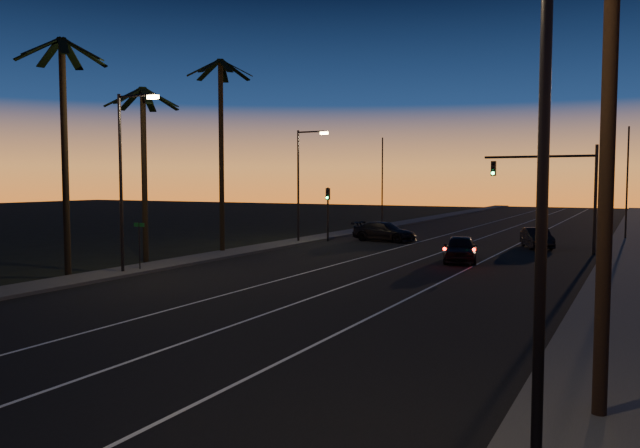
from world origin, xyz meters
The scene contains 21 objects.
road centered at (0.00, 30.00, 0.01)m, with size 20.00×170.00×0.01m, color black.
sidewalk_left centered at (-11.20, 30.00, 0.08)m, with size 2.40×170.00×0.16m, color #383835.
sidewalk_right centered at (11.20, 30.00, 0.08)m, with size 2.40×170.00×0.16m, color #383835.
lane_stripe_left centered at (-3.00, 30.00, 0.02)m, with size 0.12×160.00×0.01m, color silver.
lane_stripe_mid centered at (0.50, 30.00, 0.02)m, with size 0.12×160.00×0.01m, color silver.
lane_stripe_right centered at (4.00, 30.00, 0.02)m, with size 0.12×160.00×0.01m, color silver.
palm_near centered at (-12.60, 18.00, 7.07)m, with size 4.25×4.16×11.53m.
palm_mid centered at (-13.20, 24.00, 6.25)m, with size 4.25×4.16×10.03m.
palm_far centered at (-12.20, 30.00, 7.61)m, with size 4.25×4.16×12.53m.
streetlight_left_near centered at (-10.70, 20.00, 5.32)m, with size 2.55×0.26×9.00m.
streetlight_left_far centered at (-10.69, 38.00, 5.06)m, with size 2.55×0.26×8.50m.
streetlight_right_near centered at (10.70, 6.00, 5.32)m, with size 2.55×0.26×9.00m.
street_sign centered at (-10.80, 21.00, 1.66)m, with size 0.70×0.06×2.60m.
utility_pole centered at (11.60, 10.00, 5.32)m, with size 2.20×0.28×10.00m.
signal_mast centered at (7.14, 39.99, 4.78)m, with size 7.10×0.41×7.00m.
signal_post centered at (-9.50, 39.98, 2.89)m, with size 0.28×0.37×4.20m.
far_pole_left centered at (-11.00, 55.00, 4.50)m, with size 0.14×0.14×9.00m, color black.
far_pole_right centered at (11.00, 52.00, 4.50)m, with size 0.14×0.14×9.00m, color black.
lead_car centered at (2.86, 32.64, 0.79)m, with size 2.89×5.33×1.55m.
right_car centered at (5.67, 42.40, 0.72)m, with size 2.95×4.53×1.41m.
cross_car centered at (-5.62, 42.11, 0.76)m, with size 5.37×2.73×1.49m.
Camera 1 is at (12.25, -3.06, 4.71)m, focal length 35.00 mm.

